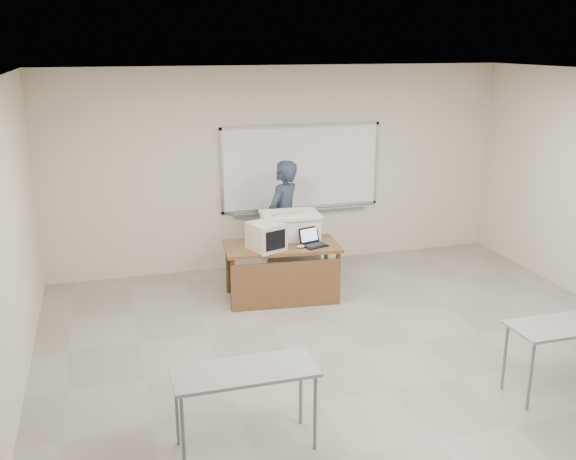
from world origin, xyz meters
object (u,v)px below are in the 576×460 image
object	(u,v)px
mouse	(301,246)
presenter	(283,219)
crt_monitor	(266,236)
podium	(290,251)
laptop	(314,241)
instructor_desk	(284,262)
keyboard	(289,215)
whiteboard	(301,168)

from	to	relation	value
mouse	presenter	bearing A→B (deg)	66.48
crt_monitor	podium	bearing A→B (deg)	22.46
mouse	laptop	bearing A→B (deg)	0.06
instructor_desk	presenter	world-z (taller)	presenter
crt_monitor	mouse	xyz separation A→B (m)	(0.45, -0.08, -0.15)
crt_monitor	keyboard	size ratio (longest dim) A/B	0.95
crt_monitor	presenter	bearing A→B (deg)	42.10
crt_monitor	keyboard	xyz separation A→B (m)	(0.40, 0.29, 0.18)
whiteboard	presenter	bearing A→B (deg)	-129.57
podium	presenter	world-z (taller)	presenter
crt_monitor	laptop	size ratio (longest dim) A/B	1.44
podium	mouse	xyz separation A→B (m)	(-0.00, -0.49, 0.22)
instructor_desk	crt_monitor	world-z (taller)	crt_monitor
whiteboard	presenter	world-z (taller)	whiteboard
instructor_desk	mouse	size ratio (longest dim) A/B	13.74
whiteboard	mouse	bearing A→B (deg)	-107.69
whiteboard	keyboard	bearing A→B (deg)	-114.46
keyboard	presenter	bearing A→B (deg)	77.16
instructor_desk	crt_monitor	xyz separation A→B (m)	(-0.25, -0.01, 0.37)
keyboard	presenter	size ratio (longest dim) A/B	0.27
whiteboard	laptop	bearing A→B (deg)	-101.35
crt_monitor	mouse	distance (m)	0.48
podium	mouse	size ratio (longest dim) A/B	10.03
podium	crt_monitor	bearing A→B (deg)	-134.10
laptop	mouse	world-z (taller)	laptop
podium	crt_monitor	world-z (taller)	crt_monitor
podium	presenter	xyz separation A→B (m)	(0.06, 0.55, 0.31)
whiteboard	podium	bearing A→B (deg)	-114.79
whiteboard	laptop	size ratio (longest dim) A/B	8.27
instructor_desk	presenter	bearing A→B (deg)	80.15
whiteboard	laptop	world-z (taller)	whiteboard
instructor_desk	keyboard	world-z (taller)	keyboard
crt_monitor	mouse	bearing A→B (deg)	-29.37
presenter	whiteboard	bearing A→B (deg)	-172.14
podium	presenter	size ratio (longest dim) A/B	0.64
whiteboard	keyboard	size ratio (longest dim) A/B	5.42
crt_monitor	presenter	distance (m)	1.09
instructor_desk	presenter	xyz separation A→B (m)	(0.26, 0.95, 0.31)
presenter	mouse	bearing A→B (deg)	43.91
instructor_desk	podium	size ratio (longest dim) A/B	1.37
keyboard	crt_monitor	bearing A→B (deg)	-147.80
instructor_desk	laptop	distance (m)	0.47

